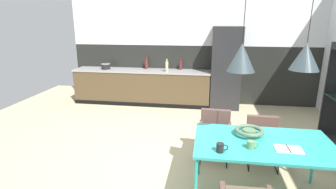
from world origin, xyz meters
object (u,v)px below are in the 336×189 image
object	(u,v)px
pendant_lamp_over_table_far	(305,57)
cooking_pot	(106,66)
open_book	(288,149)
dining_table	(263,146)
pendant_lamp_over_table_near	(242,57)
refrigerator_column	(226,68)
bottle_oil_tall	(181,65)
fruit_bowl	(249,131)
mug_short_terracotta	(251,145)
bottle_spice_small	(167,66)
armchair_head_of_table	(215,129)
armchair_by_stool	(263,135)
bottle_wine_green	(146,64)
mug_white_ceramic	(220,148)

from	to	relation	value
pendant_lamp_over_table_far	cooking_pot	bearing A→B (deg)	135.42
open_book	cooking_pot	distance (m)	5.12
dining_table	pendant_lamp_over_table_near	xyz separation A→B (m)	(-0.32, 0.03, 1.01)
refrigerator_column	bottle_oil_tall	world-z (taller)	refrigerator_column
fruit_bowl	mug_short_terracotta	bearing A→B (deg)	-94.44
dining_table	bottle_spice_small	world-z (taller)	bottle_spice_small
refrigerator_column	mug_short_terracotta	size ratio (longest dim) A/B	15.56
dining_table	armchair_head_of_table	bearing A→B (deg)	119.65
refrigerator_column	bottle_oil_tall	distance (m)	1.13
armchair_head_of_table	armchair_by_stool	world-z (taller)	armchair_head_of_table
refrigerator_column	bottle_wine_green	world-z (taller)	refrigerator_column
armchair_by_stool	armchair_head_of_table	bearing A→B (deg)	-3.59
open_book	mug_white_ceramic	bearing A→B (deg)	-167.35
dining_table	bottle_wine_green	world-z (taller)	bottle_wine_green
armchair_by_stool	mug_white_ceramic	distance (m)	1.41
armchair_head_of_table	mug_white_ceramic	xyz separation A→B (m)	(0.02, -1.24, 0.31)
armchair_by_stool	bottle_spice_small	world-z (taller)	bottle_spice_small
pendant_lamp_over_table_near	armchair_head_of_table	bearing A→B (deg)	103.29
cooking_pot	pendant_lamp_over_table_far	bearing A→B (deg)	-44.58
refrigerator_column	bottle_oil_tall	bearing A→B (deg)	171.30
fruit_bowl	bottle_oil_tall	world-z (taller)	bottle_oil_tall
fruit_bowl	pendant_lamp_over_table_far	distance (m)	1.06
cooking_pot	refrigerator_column	bearing A→B (deg)	0.78
bottle_wine_green	mug_short_terracotta	bearing A→B (deg)	-61.94
armchair_by_stool	cooking_pot	size ratio (longest dim) A/B	3.12
bottle_oil_tall	pendant_lamp_over_table_near	size ratio (longest dim) A/B	0.22
mug_white_ceramic	pendant_lamp_over_table_far	size ratio (longest dim) A/B	0.09
fruit_bowl	bottle_spice_small	size ratio (longest dim) A/B	1.11
armchair_by_stool	mug_white_ceramic	xyz separation A→B (m)	(-0.68, -1.18, 0.34)
fruit_bowl	mug_short_terracotta	distance (m)	0.36
mug_short_terracotta	cooking_pot	bearing A→B (deg)	130.00
bottle_oil_tall	pendant_lamp_over_table_far	world-z (taller)	pendant_lamp_over_table_far
bottle_wine_green	armchair_head_of_table	bearing A→B (deg)	-58.32
mug_short_terracotta	bottle_wine_green	xyz separation A→B (m)	(-2.09, 3.93, 0.22)
dining_table	bottle_spice_small	size ratio (longest dim) A/B	5.02
bottle_oil_tall	bottle_spice_small	size ratio (longest dim) A/B	0.95
armchair_head_of_table	fruit_bowl	world-z (taller)	fruit_bowl
fruit_bowl	open_book	bearing A→B (deg)	-40.57
armchair_by_stool	mug_short_terracotta	world-z (taller)	mug_short_terracotta
mug_short_terracotta	bottle_spice_small	distance (m)	3.96
bottle_spice_small	pendant_lamp_over_table_far	size ratio (longest dim) A/B	0.24
armchair_head_of_table	bottle_oil_tall	bearing A→B (deg)	-70.84
dining_table	cooking_pot	xyz separation A→B (m)	(-3.30, 3.54, 0.25)
pendant_lamp_over_table_near	dining_table	bearing A→B (deg)	-5.61
armchair_head_of_table	pendant_lamp_over_table_near	world-z (taller)	pendant_lamp_over_table_near
bottle_wine_green	pendant_lamp_over_table_near	size ratio (longest dim) A/B	0.24
bottle_wine_green	pendant_lamp_over_table_far	xyz separation A→B (m)	(2.58, -3.76, 0.73)
mug_white_ceramic	armchair_by_stool	bearing A→B (deg)	59.95
refrigerator_column	fruit_bowl	size ratio (longest dim) A/B	5.70
armchair_by_stool	mug_white_ceramic	world-z (taller)	mug_white_ceramic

